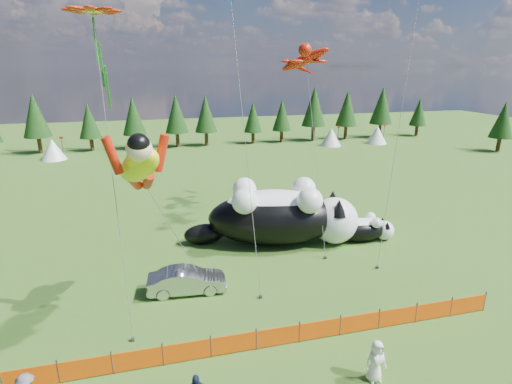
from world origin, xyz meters
TOP-DOWN VIEW (x-y plane):
  - ground at (0.00, 0.00)m, footprint 160.00×160.00m
  - safety_fence at (0.00, -3.00)m, footprint 22.06×0.06m
  - tree_line at (0.00, 45.00)m, footprint 90.00×4.00m
  - festival_tents at (11.00, 40.00)m, footprint 50.00×3.20m
  - cat_large at (3.47, 7.48)m, footprint 12.11×6.14m
  - cat_small at (9.24, 6.40)m, footprint 5.23×2.36m
  - car at (-3.53, 2.51)m, footprint 4.37×1.81m
  - spectator_e at (3.12, -5.88)m, footprint 0.88×0.58m
  - superhero_kite at (-5.41, 0.04)m, footprint 5.43×5.66m
  - gecko_kite at (6.55, 12.19)m, footprint 6.05×11.32m
  - flower_kite at (-6.83, 2.24)m, footprint 3.25×5.02m
  - diamond_kite_a at (-0.07, 6.20)m, footprint 1.10×5.92m

SIDE VIEW (x-z plane):
  - ground at x=0.00m, z-range 0.00..0.00m
  - safety_fence at x=0.00m, z-range -0.05..1.05m
  - car at x=-3.53m, z-range 0.00..1.41m
  - spectator_e at x=3.12m, z-range 0.00..1.79m
  - cat_small at x=9.24m, z-range -0.05..1.85m
  - festival_tents at x=11.00m, z-range 0.00..2.80m
  - cat_large at x=3.47m, z-range -0.11..4.30m
  - tree_line at x=0.00m, z-range 0.00..8.00m
  - superhero_kite at x=-5.41m, z-range 2.80..12.99m
  - gecko_kite at x=6.55m, z-range 5.08..19.74m
  - flower_kite at x=-6.83m, z-range 6.81..21.26m
  - diamond_kite_a at x=-0.07m, z-range 6.63..23.52m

